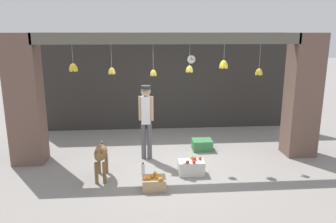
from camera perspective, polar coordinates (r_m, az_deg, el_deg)
name	(u,v)px	position (r m, az deg, el deg)	size (l,w,h in m)	color
ground_plane	(169,162)	(7.65, 0.25, -8.81)	(60.00, 60.00, 0.00)	gray
shop_back_wall	(162,82)	(9.97, -1.10, 5.19)	(7.69, 0.12, 2.91)	#2D2B28
shop_pillar_left	(25,100)	(7.93, -23.63, 1.83)	(0.70, 0.60, 2.91)	brown
shop_pillar_right	(303,96)	(8.39, 22.39, 2.55)	(0.70, 0.60, 2.91)	brown
storefront_awning	(169,40)	(7.19, 0.16, 12.29)	(5.79, 0.26, 0.94)	#5B564C
dog	(101,155)	(6.77, -11.64, -7.45)	(0.27, 0.93, 0.74)	brown
shopkeeper	(146,116)	(7.55, -3.83, -0.75)	(0.34, 0.30, 1.75)	#56565B
fruit_crate_oranges	(154,183)	(6.40, -2.44, -12.29)	(0.44, 0.36, 0.29)	tan
fruit_crate_apples	(191,167)	(7.01, 4.07, -9.63)	(0.54, 0.33, 0.36)	silver
produce_box_green	(202,145)	(8.42, 5.95, -5.78)	(0.49, 0.42, 0.27)	#387A42
water_bottle	(143,169)	(7.01, -4.36, -9.93)	(0.08, 0.08, 0.26)	silver
wall_clock	(191,59)	(9.91, 4.07, 9.05)	(0.26, 0.03, 0.26)	black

